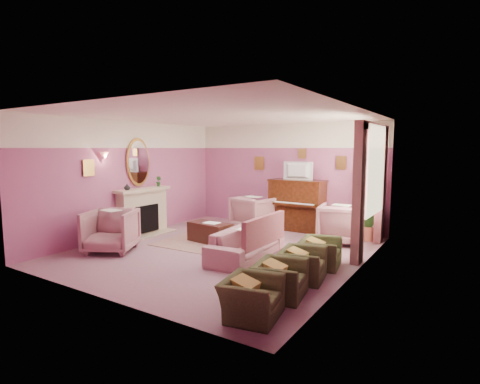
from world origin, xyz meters
The scene contains 48 objects.
floor centered at (0.00, 0.00, 0.00)m, with size 5.50×6.00×0.01m, color gray.
ceiling centered at (0.00, 0.00, 2.80)m, with size 5.50×6.00×0.01m, color white.
wall_back centered at (0.00, 3.00, 1.40)m, with size 5.50×0.02×2.80m, color #834770.
wall_front centered at (0.00, -3.00, 1.40)m, with size 5.50×0.02×2.80m, color #834770.
wall_left centered at (-2.75, 0.00, 1.40)m, with size 0.02×6.00×2.80m, color #834770.
wall_right centered at (2.75, 0.00, 1.40)m, with size 0.02×6.00×2.80m, color #834770.
picture_rail_band centered at (0.00, 2.99, 2.47)m, with size 5.50×0.01×0.65m, color white.
stripe_panel centered at (2.73, 1.30, 1.07)m, with size 0.01×3.00×2.15m, color #B5C2A4.
fireplace_surround centered at (-2.59, 0.20, 0.55)m, with size 0.30×1.40×1.10m, color #C0AF8C.
fireplace_inset centered at (-2.49, 0.20, 0.40)m, with size 0.18×0.72×0.68m, color black.
fire_ember centered at (-2.45, 0.20, 0.22)m, with size 0.06×0.54×0.10m, color #FF3C23.
mantel_shelf centered at (-2.56, 0.20, 1.12)m, with size 0.40×1.55×0.07m, color #C0AF8C.
hearth centered at (-2.39, 0.20, 0.01)m, with size 0.55×1.50×0.02m, color #C0AF8C.
mirror_frame centered at (-2.70, 0.20, 1.80)m, with size 0.04×0.72×1.20m, color #A97E36.
mirror_glass centered at (-2.67, 0.20, 1.80)m, with size 0.01×0.60×1.06m, color silver.
sconce_shade centered at (-2.62, -0.85, 1.98)m, with size 0.20×0.20×0.16m, color #F47B6C.
piano centered at (0.50, 2.68, 0.65)m, with size 1.40×0.60×1.30m, color #3C190A.
piano_keyshelf centered at (0.50, 2.33, 0.72)m, with size 1.30×0.12×0.06m, color #3C190A.
piano_keys centered at (0.50, 2.33, 0.76)m, with size 1.20×0.08×0.02m, color white.
piano_top centered at (0.50, 2.68, 1.31)m, with size 1.45×0.65×0.04m, color #3C190A.
television centered at (0.50, 2.63, 1.60)m, with size 0.80×0.12×0.48m, color black.
print_back_left centered at (-0.80, 2.96, 1.72)m, with size 0.30×0.03×0.38m, color #A97E36.
print_back_right centered at (1.55, 2.96, 1.78)m, with size 0.26×0.03×0.34m, color #A97E36.
print_back_mid centered at (0.50, 2.96, 2.00)m, with size 0.22×0.03×0.26m, color #A97E36.
print_left_wall centered at (-2.71, -1.20, 1.72)m, with size 0.03×0.28×0.36m, color #A97E36.
window_blind centered at (2.70, 1.55, 1.70)m, with size 0.03×1.40×1.80m, color beige.
curtain_left centered at (2.62, 0.63, 1.30)m, with size 0.16×0.34×2.60m, color #87434B.
curtain_right centered at (2.62, 2.47, 1.30)m, with size 0.16×0.34×2.60m, color #87434B.
pelmet centered at (2.62, 1.55, 2.56)m, with size 0.16×2.20×0.16m, color #87434B.
mantel_plant centered at (-2.55, 0.75, 1.29)m, with size 0.16×0.16×0.28m, color #296023.
mantel_vase centered at (-2.55, -0.30, 1.23)m, with size 0.16×0.16×0.16m, color white.
area_rug centered at (-0.45, 0.40, 0.01)m, with size 2.50×1.80×0.01m, color #966B5F.
coffee_table centered at (-0.65, 0.42, 0.23)m, with size 1.00×0.50×0.45m, color black.
table_paper centered at (-0.60, 0.42, 0.46)m, with size 0.35×0.28×0.01m, color white.
sofa centered at (0.70, -0.20, 0.40)m, with size 0.66×1.98×0.80m, color #A97377.
sofa_throw centered at (1.10, -0.20, 0.60)m, with size 0.10×1.50×0.55m, color #87434B.
floral_armchair_left centered at (-0.49, 2.13, 0.49)m, with size 0.94×0.94×0.98m, color #A97377.
floral_armchair_right centered at (1.90, 1.94, 0.49)m, with size 0.94×0.94×0.98m, color #A97377.
floral_armchair_front centered at (-1.91, -1.32, 0.49)m, with size 0.94×0.94×0.98m, color #A97377.
olive_chair_a centered at (2.11, -2.37, 0.34)m, with size 0.55×0.79×0.68m, color #404623.
olive_chair_b centered at (2.11, -1.55, 0.34)m, with size 0.55×0.79×0.68m, color #404623.
olive_chair_c centered at (2.11, -0.73, 0.34)m, with size 0.55×0.79×0.68m, color #404623.
olive_chair_d centered at (2.11, 0.09, 0.34)m, with size 0.55×0.79×0.68m, color #404623.
side_table centered at (2.31, 2.64, 0.35)m, with size 0.52×0.52×0.70m, color silver.
side_plant_big centered at (2.31, 2.64, 0.87)m, with size 0.30×0.30×0.34m, color #296023.
side_plant_small centered at (2.43, 2.54, 0.84)m, with size 0.16×0.16×0.28m, color #296023.
palm_pot centered at (2.34, 2.50, 0.17)m, with size 0.34×0.34×0.34m, color #A75143.
palm_plant centered at (2.34, 2.50, 1.06)m, with size 0.76×0.76×1.44m, color #296023.
Camera 1 is at (4.42, -6.31, 2.15)m, focal length 28.00 mm.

